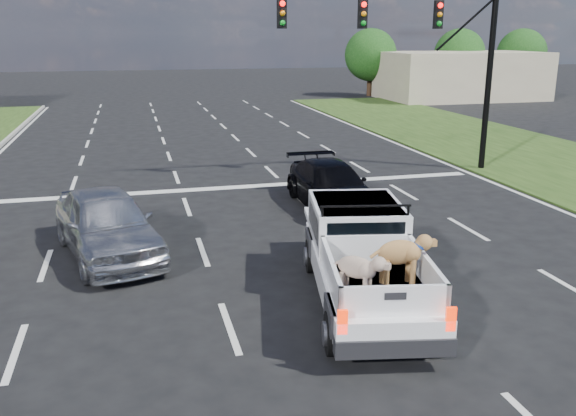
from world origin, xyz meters
The scene contains 10 objects.
ground centered at (0.00, 0.00, 0.00)m, with size 160.00×160.00×0.00m, color black.
road_markings centered at (0.00, 6.56, 0.01)m, with size 17.75×60.00×0.01m.
traffic_signal centered at (7.20, 10.50, 4.73)m, with size 9.11×0.31×7.00m.
building_right centered at (22.00, 34.00, 1.80)m, with size 12.00×7.00×3.60m, color #B8AD8C.
tree_far_d centered at (16.00, 38.00, 3.29)m, with size 4.20×4.20×5.40m.
tree_far_e centered at (24.00, 38.00, 3.29)m, with size 4.20×4.20×5.40m.
tree_far_f centered at (30.00, 38.00, 3.29)m, with size 4.20×4.20×5.40m.
pickup_truck centered at (0.94, 0.51, 0.89)m, with size 2.76×5.34×1.91m.
silver_sedan centered at (-3.88, 4.29, 0.78)m, with size 1.84×4.58×1.56m, color #B9BBC1.
black_coupe centered at (2.39, 6.90, 0.66)m, with size 1.85×4.56×1.32m, color black.
Camera 1 is at (-3.17, -9.65, 4.98)m, focal length 38.00 mm.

